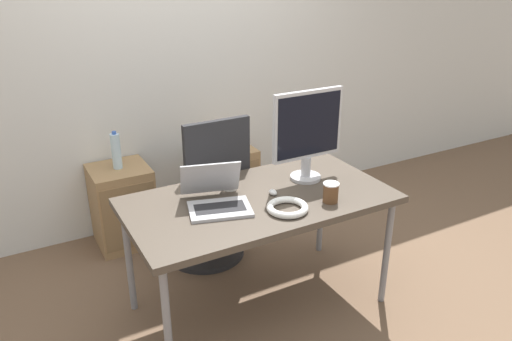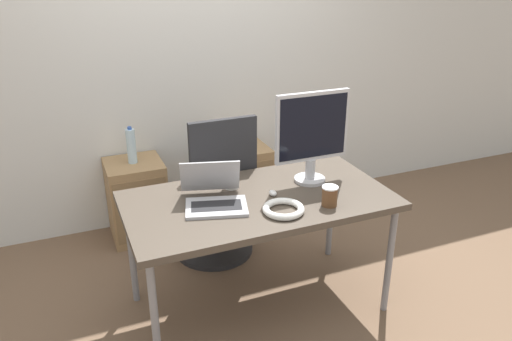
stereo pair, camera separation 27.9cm
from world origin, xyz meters
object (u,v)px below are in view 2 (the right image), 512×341
Objects in this scene: cable_coil at (283,209)px; cabinet_right at (242,182)px; cabinet_left at (137,200)px; laptop_center at (214,196)px; office_chair at (216,205)px; mouse at (273,193)px; coffee_cup_brown at (330,196)px; monitor at (312,135)px; coffee_cup_white at (231,179)px; water_bottle at (131,146)px.

cabinet_right is at bearing 78.45° from cable_coil.
laptop_center is (0.26, -1.12, 0.49)m from cabinet_left.
cabinet_right is at bearing 52.73° from office_chair.
mouse reaches higher than cabinet_right.
cabinet_left is at bearing 180.00° from cabinet_right.
laptop_center reaches higher than coffee_cup_brown.
office_chair is at bearing -47.64° from cabinet_left.
cabinet_left is 1.56m from monitor.
cabinet_left is at bearing 130.60° from monitor.
laptop_center is 6.77× the size of mouse.
cabinet_left is 1.37m from mouse.
cabinet_right is 1.35m from laptop_center.
cabinet_right is at bearing 0.00° from cabinet_left.
monitor reaches higher than cabinet_left.
coffee_cup_white is (-0.18, 0.19, 0.04)m from mouse.
monitor is at bearing 80.36° from coffee_cup_brown.
monitor is (0.90, -1.05, 0.30)m from water_bottle.
office_chair is 1.96× the size of monitor.
water_bottle reaches higher than cable_coil.
mouse is at bearing 81.57° from cable_coil.
cable_coil is (-0.27, 0.02, -0.04)m from coffee_cup_brown.
office_chair is at bearing -127.27° from cabinet_right.
coffee_cup_white is 1.02× the size of coffee_cup_brown.
coffee_cup_white is at bearing 133.27° from mouse.
office_chair is 4.80× the size of cable_coil.
cabinet_right is at bearing 65.90° from coffee_cup_white.
coffee_cup_brown reaches higher than cable_coil.
coffee_cup_white is 0.59m from coffee_cup_brown.
water_bottle is at bearing 132.23° from office_chair.
cable_coil is at bearing -69.19° from coffee_cup_white.
mouse is at bearing -62.14° from cabinet_left.
coffee_cup_white is at bearing 46.51° from laptop_center.
office_chair is 0.65m from cabinet_right.
mouse is (-0.25, -1.14, 0.45)m from cabinet_right.
office_chair is at bearing 102.53° from mouse.
office_chair is at bearing 97.54° from cable_coil.
cabinet_left is 1.10× the size of monitor.
office_chair is at bearing -47.77° from water_bottle.
cabinet_right is 1.15m from coffee_cup_white.
coffee_cup_white is 0.51× the size of cable_coil.
coffee_cup_brown is at bearing -44.12° from mouse.
mouse is at bearing -3.86° from laptop_center.
office_chair is at bearing 71.97° from laptop_center.
cabinet_left is at bearing -90.00° from water_bottle.
cabinet_left is at bearing 103.24° from laptop_center.
monitor is at bearing -87.50° from cabinet_right.
monitor is (0.90, -1.04, 0.73)m from cabinet_left.
laptop_center is 3.67× the size of coffee_cup_brown.
mouse is 0.27× the size of cable_coil.
cable_coil is at bearing 174.79° from coffee_cup_brown.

